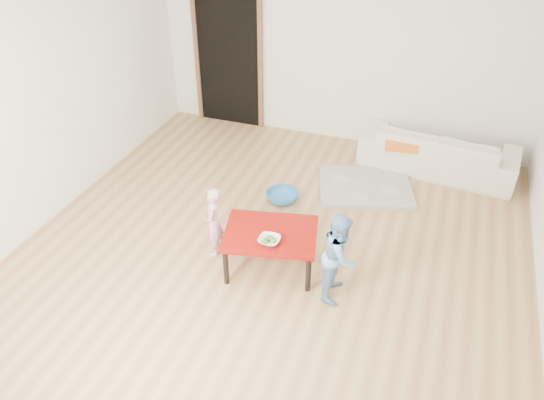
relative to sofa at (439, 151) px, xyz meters
The scene contains 13 objects.
floor 2.49m from the sofa, 124.18° to the right, with size 5.00×5.00×0.01m, color #9F6F44.
back_wall 1.79m from the sofa, 162.09° to the left, with size 5.00×0.02×2.60m, color white.
left_wall 4.52m from the sofa, 152.22° to the right, with size 0.02×5.00×2.60m, color white.
doorway 3.11m from the sofa, behind, with size 1.02×0.08×2.11m, color brown, non-canonical shape.
sofa is the anchor object (origin of this frame).
cushion 0.49m from the sofa, 156.58° to the right, with size 0.43×0.38×0.11m, color orange.
red_table 2.79m from the sofa, 118.53° to the right, with size 0.86×0.65×0.43m, color maroon, non-canonical shape.
bowl 2.91m from the sofa, 116.39° to the right, with size 0.20×0.20×0.05m, color white.
broccoli 2.91m from the sofa, 116.39° to the right, with size 0.12×0.12×0.06m, color #2D5919, non-canonical shape.
child_pink 3.11m from the sofa, 128.64° to the right, with size 0.27×0.18×0.75m, color #D6617E.
child_blue 2.65m from the sofa, 103.98° to the right, with size 0.42×0.33×0.87m, color #5F90DC.
basin 2.09m from the sofa, 140.41° to the right, with size 0.37×0.37×0.12m, color teal.
blanket 1.08m from the sofa, 135.35° to the right, with size 1.08×0.90×0.05m, color beige, non-canonical shape.
Camera 1 is at (1.40, -4.09, 3.46)m, focal length 35.00 mm.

